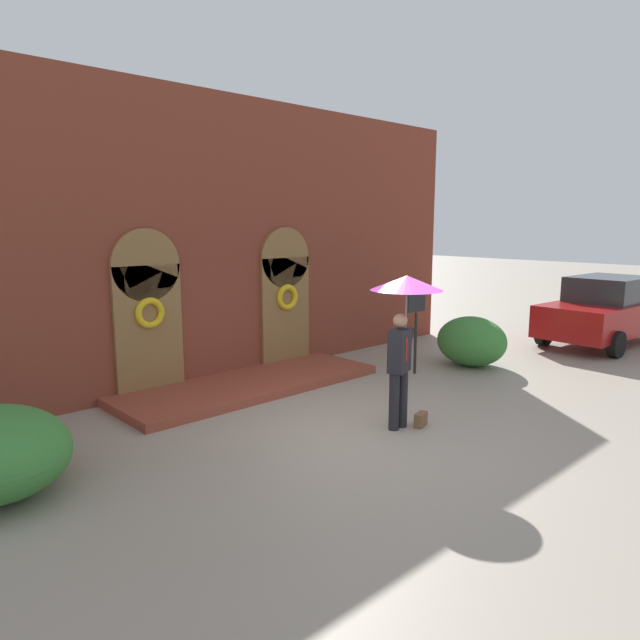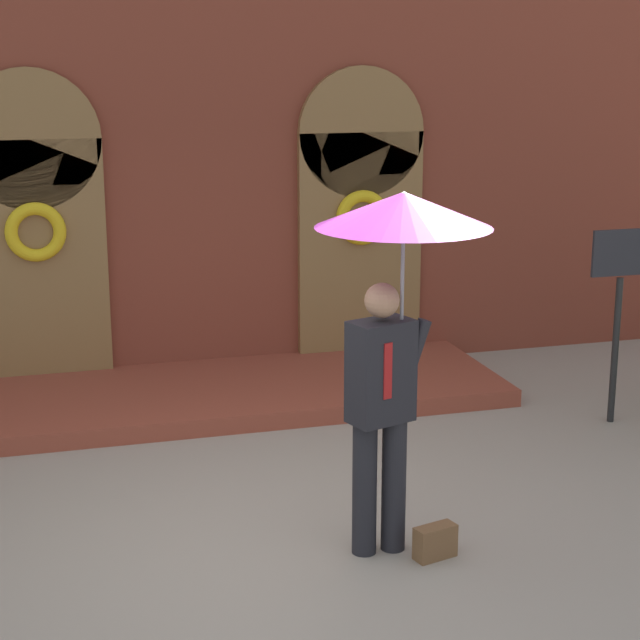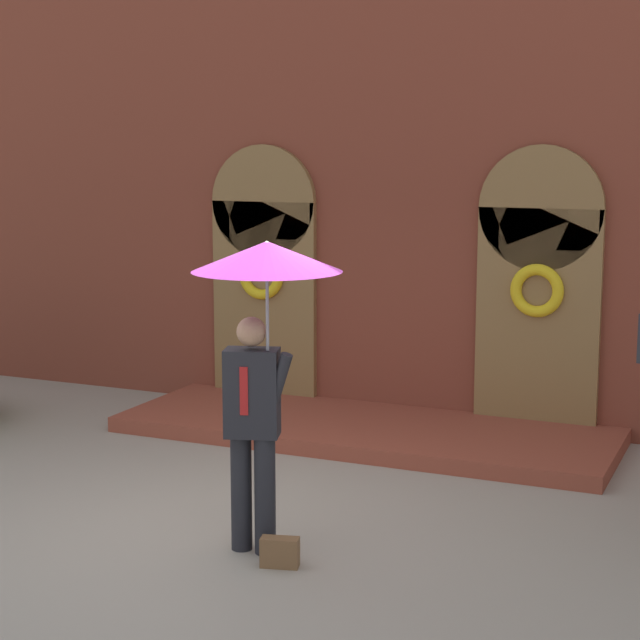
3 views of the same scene
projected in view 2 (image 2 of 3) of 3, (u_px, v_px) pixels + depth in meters
The scene contains 5 objects.
ground_plane at pixel (311, 541), 7.16m from camera, with size 80.00×80.00×0.00m, color gray.
building_facade at pixel (197, 105), 10.37m from camera, with size 14.00×2.30×5.60m.
person_with_umbrella at pixel (398, 264), 6.59m from camera, with size 1.10×1.10×2.36m.
handbag at pixel (435, 542), 6.90m from camera, with size 0.28×0.12×0.22m, color brown.
sign_post at pixel (619, 293), 9.18m from camera, with size 0.56×0.06×1.72m.
Camera 2 is at (-1.74, -6.34, 3.20)m, focal length 60.00 mm.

